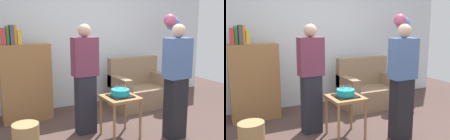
# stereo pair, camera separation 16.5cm
# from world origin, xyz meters

# --- Properties ---
(ground_plane) EXTENTS (8.00, 8.00, 0.00)m
(ground_plane) POSITION_xyz_m (0.00, 0.00, 0.00)
(ground_plane) COLOR #4C3833
(wall_back) EXTENTS (6.00, 0.10, 2.70)m
(wall_back) POSITION_xyz_m (0.00, 2.05, 1.35)
(wall_back) COLOR silver
(wall_back) RESTS_ON ground_plane
(couch) EXTENTS (1.10, 0.70, 0.96)m
(couch) POSITION_xyz_m (0.80, 1.36, 0.34)
(couch) COLOR #8C7054
(couch) RESTS_ON ground_plane
(bookshelf) EXTENTS (0.80, 0.36, 1.61)m
(bookshelf) POSITION_xyz_m (-1.31, 1.61, 0.68)
(bookshelf) COLOR olive
(bookshelf) RESTS_ON ground_plane
(side_table) EXTENTS (0.48, 0.48, 0.61)m
(side_table) POSITION_xyz_m (-0.24, 0.28, 0.51)
(side_table) COLOR olive
(side_table) RESTS_ON ground_plane
(birthday_cake) EXTENTS (0.32, 0.32, 0.17)m
(birthday_cake) POSITION_xyz_m (-0.24, 0.28, 0.66)
(birthday_cake) COLOR black
(birthday_cake) RESTS_ON side_table
(person_blowing_candles) EXTENTS (0.36, 0.22, 1.63)m
(person_blowing_candles) POSITION_xyz_m (-0.63, 0.65, 0.83)
(person_blowing_candles) COLOR #23232D
(person_blowing_candles) RESTS_ON ground_plane
(person_holding_cake) EXTENTS (0.36, 0.22, 1.63)m
(person_holding_cake) POSITION_xyz_m (0.44, -0.12, 0.83)
(person_holding_cake) COLOR black
(person_holding_cake) RESTS_ON ground_plane
(wicker_basket) EXTENTS (0.36, 0.36, 0.30)m
(wicker_basket) POSITION_xyz_m (-1.51, 0.64, 0.15)
(wicker_basket) COLOR #A88451
(wicker_basket) RESTS_ON ground_plane
(handbag) EXTENTS (0.28, 0.14, 0.20)m
(handbag) POSITION_xyz_m (1.28, 0.68, 0.10)
(handbag) COLOR #473328
(handbag) RESTS_ON ground_plane
(balloon_bunch) EXTENTS (0.44, 0.37, 1.82)m
(balloon_bunch) POSITION_xyz_m (1.65, 1.43, 1.66)
(balloon_bunch) COLOR silver
(balloon_bunch) RESTS_ON ground_plane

